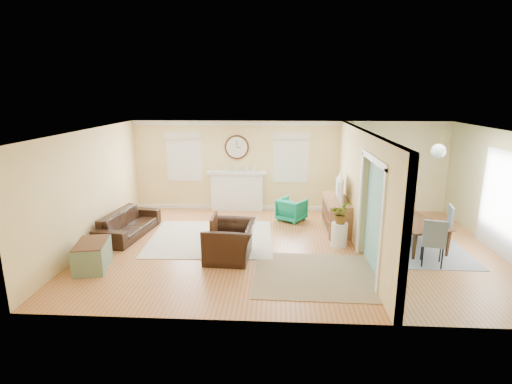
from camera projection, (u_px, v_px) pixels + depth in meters
The scene contains 29 objects.
floor at pixel (291, 248), 8.95m from camera, with size 9.00×9.00×0.00m, color #AA5C26.
wall_back at pixel (289, 166), 11.54m from camera, with size 9.00×0.02×2.60m, color #DFC277.
wall_front at pixel (299, 242), 5.73m from camera, with size 9.00×0.02×2.60m, color #DFC277.
wall_left at pixel (89, 189), 8.87m from camera, with size 0.02×6.00×2.60m, color #DFC277.
wall_right at pixel (506, 194), 8.39m from camera, with size 0.02×6.00×2.60m, color #DFC277.
ceiling at pixel (293, 131), 8.31m from camera, with size 9.00×6.00×0.02m, color white.
partition at pixel (360, 187), 8.81m from camera, with size 0.17×6.00×2.60m.
fireplace at pixel (237, 190), 11.67m from camera, with size 1.70×0.30×1.17m.
wall_clock at pixel (237, 147), 11.45m from camera, with size 0.70×0.07×0.70m.
window_left at pixel (184, 153), 11.57m from camera, with size 1.05×0.13×1.42m.
window_right at pixel (291, 154), 11.40m from camera, with size 1.05×0.13×1.42m.
french_doors at pixel (503, 203), 8.44m from camera, with size 0.06×1.70×2.20m.
pendant at pixel (438, 151), 8.25m from camera, with size 0.30×0.30×0.55m.
rug_cream at pixel (211, 238), 9.51m from camera, with size 2.87×2.49×0.02m, color beige.
rug_jute at pixel (319, 275), 7.58m from camera, with size 2.46×2.02×0.01m, color #948560.
rug_grey at pixel (411, 244), 9.12m from camera, with size 2.18×2.72×0.01m, color gray.
sofa at pixel (129, 223), 9.67m from camera, with size 2.02×0.79×0.59m, color black.
eames_chair at pixel (231, 241), 8.30m from camera, with size 1.16×1.01×0.75m, color black.
green_chair at pixel (292, 210), 10.76m from camera, with size 0.65×0.67×0.61m, color #00825C.
trunk at pixel (92, 255), 7.85m from camera, with size 0.75×1.03×0.54m.
credenza at pixel (336, 214), 10.04m from camera, with size 0.54×1.60×0.80m.
tv at pixel (337, 188), 9.88m from camera, with size 1.01×0.13×0.58m, color black.
garden_stool at pixel (339, 234), 8.99m from camera, with size 0.37×0.37×0.54m, color white.
potted_plant at pixel (340, 213), 8.87m from camera, with size 0.42×0.37×0.47m, color #337F33.
dining_table at pixel (412, 232), 9.05m from camera, with size 1.71×0.95×0.60m, color #452510.
dining_chair_n at pixel (402, 206), 10.00m from camera, with size 0.56×0.56×1.04m.
dining_chair_s at pixel (433, 238), 7.92m from camera, with size 0.54×0.54×0.99m.
dining_chair_w at pixel (385, 219), 9.09m from camera, with size 0.51×0.51×1.00m.
dining_chair_e at pixel (442, 222), 9.04m from camera, with size 0.47×0.47×0.91m.
Camera 1 is at (-0.32, -8.40, 3.39)m, focal length 28.00 mm.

